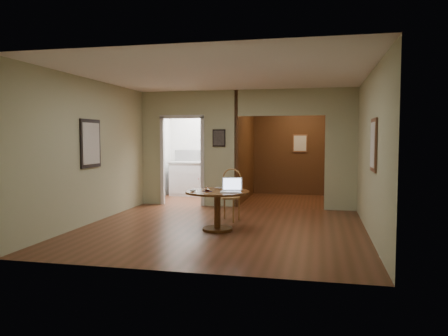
% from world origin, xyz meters
% --- Properties ---
extents(floor, '(5.00, 5.00, 0.00)m').
position_xyz_m(floor, '(0.00, 0.00, 0.00)').
color(floor, '#4A2815').
rests_on(floor, ground).
extents(room_shell, '(5.20, 7.50, 5.00)m').
position_xyz_m(room_shell, '(-0.47, 3.10, 1.29)').
color(room_shell, white).
rests_on(room_shell, ground).
extents(dining_table, '(1.11, 1.11, 0.69)m').
position_xyz_m(dining_table, '(-0.03, -0.11, 0.51)').
color(dining_table, brown).
rests_on(dining_table, ground).
extents(chair, '(0.49, 0.49, 1.01)m').
position_xyz_m(chair, '(-0.00, 0.85, 0.56)').
color(chair, '#A16839').
rests_on(chair, ground).
extents(open_laptop, '(0.38, 0.35, 0.24)m').
position_xyz_m(open_laptop, '(0.24, -0.22, 0.76)').
color(open_laptop, white).
rests_on(open_laptop, dining_table).
extents(closed_laptop, '(0.40, 0.31, 0.03)m').
position_xyz_m(closed_laptop, '(0.03, 0.10, 0.71)').
color(closed_laptop, '#B9B9BE').
rests_on(closed_laptop, dining_table).
extents(mouse, '(0.12, 0.08, 0.04)m').
position_xyz_m(mouse, '(-0.41, -0.33, 0.71)').
color(mouse, white).
rests_on(mouse, dining_table).
extents(wine_glass, '(0.08, 0.08, 0.09)m').
position_xyz_m(wine_glass, '(-0.18, -0.25, 0.74)').
color(wine_glass, white).
rests_on(wine_glass, dining_table).
extents(pen, '(0.15, 0.03, 0.01)m').
position_xyz_m(pen, '(-0.17, -0.25, 0.70)').
color(pen, '#0B0C51').
rests_on(pen, dining_table).
extents(kitchen_cabinet, '(2.06, 0.60, 0.94)m').
position_xyz_m(kitchen_cabinet, '(-1.35, 4.20, 0.47)').
color(kitchen_cabinet, silver).
rests_on(kitchen_cabinet, ground).
extents(grocery_bag, '(0.39, 0.36, 0.32)m').
position_xyz_m(grocery_bag, '(-0.55, 4.20, 1.10)').
color(grocery_bag, beige).
rests_on(grocery_bag, kitchen_cabinet).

